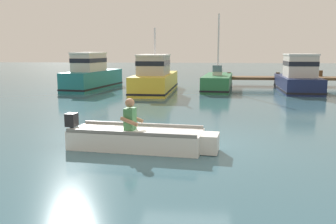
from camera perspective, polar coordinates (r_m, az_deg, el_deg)
ground_plane at (r=9.55m, az=2.65°, el=-4.54°), size 120.00×120.00×0.00m
wooden_dock at (r=25.99m, az=22.64°, el=4.73°), size 12.90×1.64×0.99m
rowboat_with_person at (r=8.88m, az=-4.40°, el=-3.97°), size 3.73×1.48×1.19m
moored_boat_teal at (r=22.67m, az=-11.47°, el=5.47°), size 2.42×5.68×2.18m
moored_boat_yellow at (r=20.86m, az=-1.99°, el=5.21°), size 2.07×6.39×3.50m
moored_boat_green at (r=22.35m, az=7.57°, el=4.50°), size 2.10×5.51×4.36m
moored_boat_navy at (r=22.15m, az=19.21°, el=4.92°), size 2.23×5.14×2.11m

